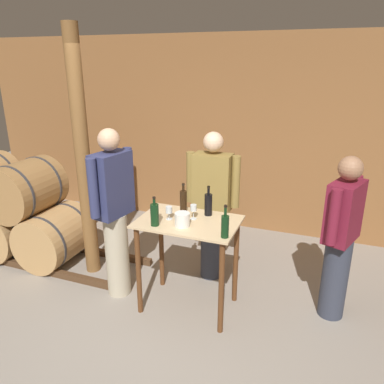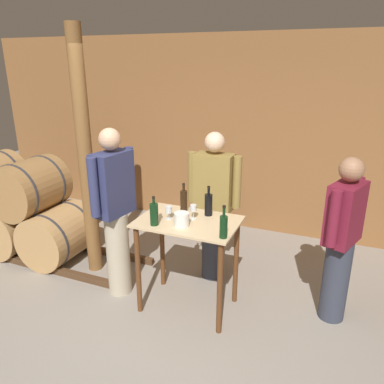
{
  "view_description": "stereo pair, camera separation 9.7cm",
  "coord_description": "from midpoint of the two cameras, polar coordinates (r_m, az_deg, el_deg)",
  "views": [
    {
      "loc": [
        1.24,
        -2.23,
        2.34
      ],
      "look_at": [
        0.08,
        0.84,
        1.18
      ],
      "focal_mm": 35.0,
      "sensor_mm": 36.0,
      "label": 1
    },
    {
      "loc": [
        1.33,
        -2.19,
        2.34
      ],
      "look_at": [
        0.08,
        0.84,
        1.18
      ],
      "focal_mm": 35.0,
      "sensor_mm": 36.0,
      "label": 2
    }
  ],
  "objects": [
    {
      "name": "barrel_rack",
      "position": [
        5.25,
        -26.71,
        -2.74
      ],
      "size": [
        3.66,
        0.75,
        1.25
      ],
      "color": "#4C331E",
      "rests_on": "ground_plane"
    },
    {
      "name": "wine_bottle_center",
      "position": [
        3.57,
        1.73,
        -1.84
      ],
      "size": [
        0.07,
        0.07,
        0.29
      ],
      "color": "black",
      "rests_on": "tasting_table"
    },
    {
      "name": "wine_glass_near_left",
      "position": [
        3.5,
        -4.32,
        -2.8
      ],
      "size": [
        0.06,
        0.06,
        0.13
      ],
      "color": "silver",
      "rests_on": "tasting_table"
    },
    {
      "name": "wine_bottle_far_left",
      "position": [
        3.37,
        -6.54,
        -3.39
      ],
      "size": [
        0.08,
        0.08,
        0.27
      ],
      "color": "black",
      "rests_on": "tasting_table"
    },
    {
      "name": "tasting_table",
      "position": [
        3.58,
        -1.35,
        -7.53
      ],
      "size": [
        0.94,
        0.63,
        0.93
      ],
      "color": "#D1B284",
      "rests_on": "ground_plane"
    },
    {
      "name": "person_host",
      "position": [
        4.04,
        2.41,
        -1.85
      ],
      "size": [
        0.59,
        0.24,
        1.66
      ],
      "color": "#333847",
      "rests_on": "ground_plane"
    },
    {
      "name": "wine_bottle_right",
      "position": [
        3.14,
        4.17,
        -5.11
      ],
      "size": [
        0.07,
        0.07,
        0.29
      ],
      "color": "black",
      "rests_on": "tasting_table"
    },
    {
      "name": "wine_bottle_left",
      "position": [
        3.64,
        -2.08,
        -1.34
      ],
      "size": [
        0.07,
        0.07,
        0.3
      ],
      "color": "black",
      "rests_on": "tasting_table"
    },
    {
      "name": "back_wall",
      "position": [
        5.31,
        6.47,
        8.49
      ],
      "size": [
        8.4,
        0.05,
        2.7
      ],
      "color": "brown",
      "rests_on": "ground_plane"
    },
    {
      "name": "ground_plane",
      "position": [
        3.46,
        -7.54,
        -23.3
      ],
      "size": [
        14.0,
        14.0,
        0.0
      ],
      "primitive_type": "plane",
      "color": "gray"
    },
    {
      "name": "person_visitor_bearded",
      "position": [
        3.65,
        21.0,
        -6.38
      ],
      "size": [
        0.34,
        0.56,
        1.58
      ],
      "color": "#333847",
      "rests_on": "ground_plane"
    },
    {
      "name": "wine_glass_near_center",
      "position": [
        3.48,
        -0.57,
        -2.55
      ],
      "size": [
        0.06,
        0.06,
        0.14
      ],
      "color": "silver",
      "rests_on": "tasting_table"
    },
    {
      "name": "wooden_post",
      "position": [
        4.19,
        -16.95,
        4.86
      ],
      "size": [
        0.16,
        0.16,
        2.7
      ],
      "color": "brown",
      "rests_on": "ground_plane"
    },
    {
      "name": "person_visitor_with_scarf",
      "position": [
        3.8,
        -12.51,
        -2.88
      ],
      "size": [
        0.29,
        0.58,
        1.75
      ],
      "color": "#B7AD93",
      "rests_on": "ground_plane"
    },
    {
      "name": "ice_bucket",
      "position": [
        3.36,
        -2.32,
        -4.21
      ],
      "size": [
        0.14,
        0.14,
        0.12
      ],
      "color": "white",
      "rests_on": "tasting_table"
    }
  ]
}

